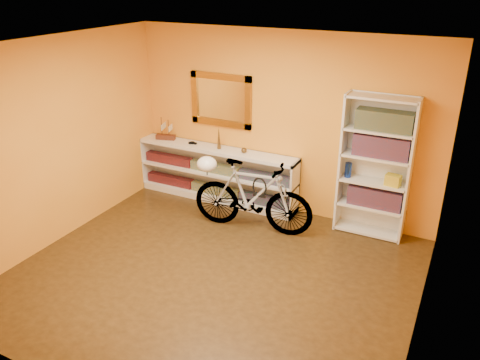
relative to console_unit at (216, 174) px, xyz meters
The scene contains 24 objects.
floor 2.10m from the console_unit, 61.84° to the right, with size 4.50×4.00×0.01m, color #31200D.
ceiling 3.00m from the console_unit, 61.84° to the right, with size 4.50×4.00×0.01m, color silver.
back_wall 1.32m from the console_unit, 11.06° to the left, with size 4.50×0.01×2.60m, color orange.
left_wall 2.39m from the console_unit, 125.26° to the right, with size 0.01×4.00×2.60m, color orange.
right_wall 3.80m from the console_unit, 29.36° to the right, with size 0.01×4.00×2.60m, color orange.
gilt_mirror 1.14m from the console_unit, 81.78° to the left, with size 0.98×0.06×0.78m, color #8F651A.
wall_socket 1.89m from the console_unit, ahead, with size 0.09×0.01×0.09m, color silver.
console_unit is the anchor object (origin of this frame).
cd_row_lower 0.26m from the console_unit, 90.00° to the right, with size 2.50×0.13×0.14m, color black.
cd_row_upper 0.11m from the console_unit, 90.00° to the right, with size 2.50×0.13×0.14m, color navy.
model_ship 1.08m from the console_unit, behind, with size 0.30×0.11×0.36m, color #431E12, non-canonical shape.
toy_car 0.59m from the console_unit, behind, with size 0.00×0.00×0.00m, color black.
bronze_ornament 0.60m from the console_unit, ahead, with size 0.06×0.06×0.34m, color #533D1C.
decorative_orb 0.67m from the console_unit, ahead, with size 0.08×0.08×0.08m, color #533D1C.
bookcase 2.41m from the console_unit, ahead, with size 0.90×0.30×1.90m, color silver, non-canonical shape.
book_row_a 2.41m from the console_unit, ahead, with size 0.70×0.22×0.26m, color maroon.
book_row_b 2.54m from the console_unit, ahead, with size 0.70×0.22×0.28m, color maroon.
book_row_c 2.67m from the console_unit, ahead, with size 0.70×0.22×0.25m, color #164250.
travel_mug 2.06m from the console_unit, ahead, with size 0.09×0.09×0.20m, color navy.
red_tin 2.43m from the console_unit, ahead, with size 0.14×0.14×0.18m, color maroon.
yellow_bag 2.64m from the console_unit, ahead, with size 0.19×0.13×0.15m, color gold.
bicycle 1.10m from the console_unit, 34.12° to the right, with size 1.71×0.44×1.00m, color silver.
helmet 0.87m from the console_unit, 69.74° to the right, with size 0.28×0.27×0.21m, color white.
u_lock 1.19m from the console_unit, 30.86° to the right, with size 0.21×0.21×0.02m, color black.
Camera 1 is at (2.40, -4.07, 3.28)m, focal length 35.82 mm.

